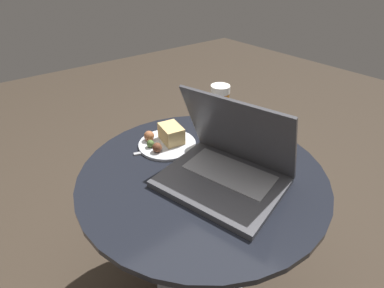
% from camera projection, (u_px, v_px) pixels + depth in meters
% --- Properties ---
extents(ground_plane, '(6.00, 6.00, 0.00)m').
position_uv_depth(ground_plane, '(200.00, 284.00, 1.20)').
color(ground_plane, '#382D23').
extents(table, '(0.73, 0.73, 0.57)m').
position_uv_depth(table, '(202.00, 203.00, 0.96)').
color(table, '#9E9EA3').
rests_on(table, ground_plane).
extents(laptop, '(0.38, 0.33, 0.25)m').
position_uv_depth(laptop, '(228.00, 165.00, 0.83)').
color(laptop, '#47474C').
rests_on(laptop, table).
extents(beer_glass, '(0.06, 0.06, 0.20)m').
position_uv_depth(beer_glass, '(219.00, 115.00, 0.99)').
color(beer_glass, '#C6701E').
rests_on(beer_glass, table).
extents(snack_plate, '(0.19, 0.19, 0.07)m').
position_uv_depth(snack_plate, '(167.00, 139.00, 1.01)').
color(snack_plate, silver).
rests_on(snack_plate, table).
extents(fork, '(0.07, 0.16, 0.00)m').
position_uv_depth(fork, '(162.00, 149.00, 0.99)').
color(fork, '#B2B2B7').
rests_on(fork, table).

